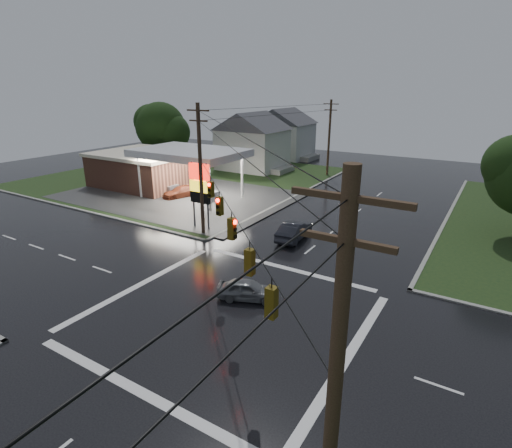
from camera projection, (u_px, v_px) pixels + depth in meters
The scene contains 14 objects.
ground at pixel (230, 314), 22.64m from camera, with size 120.00×120.00×0.00m, color black.
grass_nw at pixel (185, 177), 56.42m from camera, with size 36.00×36.00×0.08m, color black.
gas_station at pixel (153, 167), 50.36m from camera, with size 26.20×18.00×5.60m.
pylon_sign at pixel (200, 185), 34.97m from camera, with size 2.00×0.35×6.00m.
utility_pole_nw at pixel (201, 169), 33.11m from camera, with size 2.20×0.32×11.00m.
utility_pole_se at pixel (333, 412), 8.42m from camera, with size 2.20×0.32×11.00m.
utility_pole_n at pixel (329, 137), 56.13m from camera, with size 2.20×0.32×10.50m.
traffic_signals at pixel (227, 204), 20.49m from camera, with size 26.87×26.87×1.47m.
house_near at pixel (253, 140), 60.54m from camera, with size 11.05×8.48×8.60m.
house_far at pixel (284, 133), 70.69m from camera, with size 11.05×8.48×8.60m.
tree_nw_behind at pixel (161, 127), 61.50m from camera, with size 8.93×7.60×10.00m.
car_north at pixel (294, 230), 33.44m from camera, with size 1.62×4.64×1.53m, color #212229.
car_crossing at pixel (248, 290), 24.01m from camera, with size 1.48×3.68×1.26m, color slate.
car_pump at pixel (181, 192), 46.16m from camera, with size 1.81×4.44×1.29m, color #612716.
Camera 1 is at (11.60, -16.02, 12.23)m, focal length 28.00 mm.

